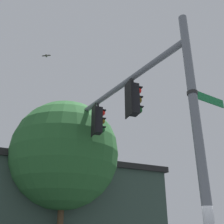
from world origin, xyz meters
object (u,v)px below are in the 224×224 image
(traffic_light_mid_outer, at_px, (73,136))
(street_name_sign, at_px, (203,97))
(bird_flying, at_px, (46,56))
(traffic_light_mid_inner, at_px, (98,121))
(traffic_light_nearest_pole, at_px, (134,99))

(traffic_light_mid_outer, height_order, street_name_sign, traffic_light_mid_outer)
(traffic_light_mid_outer, bearing_deg, bird_flying, -108.39)
(traffic_light_mid_inner, relative_size, traffic_light_mid_outer, 1.00)
(traffic_light_nearest_pole, bearing_deg, traffic_light_mid_outer, -166.38)
(street_name_sign, height_order, bird_flying, bird_flying)
(traffic_light_mid_inner, distance_m, bird_flying, 5.45)
(traffic_light_nearest_pole, distance_m, bird_flying, 6.98)
(traffic_light_mid_inner, bearing_deg, traffic_light_nearest_pole, 13.62)
(traffic_light_mid_inner, bearing_deg, street_name_sign, 18.08)
(traffic_light_nearest_pole, xyz_separation_m, traffic_light_mid_inner, (-2.19, -0.53, 0.00))
(traffic_light_mid_outer, xyz_separation_m, bird_flying, (-0.50, -1.51, 4.27))
(traffic_light_nearest_pole, height_order, street_name_sign, traffic_light_nearest_pole)
(traffic_light_nearest_pole, relative_size, traffic_light_mid_inner, 1.00)
(traffic_light_mid_inner, xyz_separation_m, traffic_light_mid_outer, (-2.19, -0.53, 0.00))
(traffic_light_mid_outer, bearing_deg, street_name_sign, 16.62)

